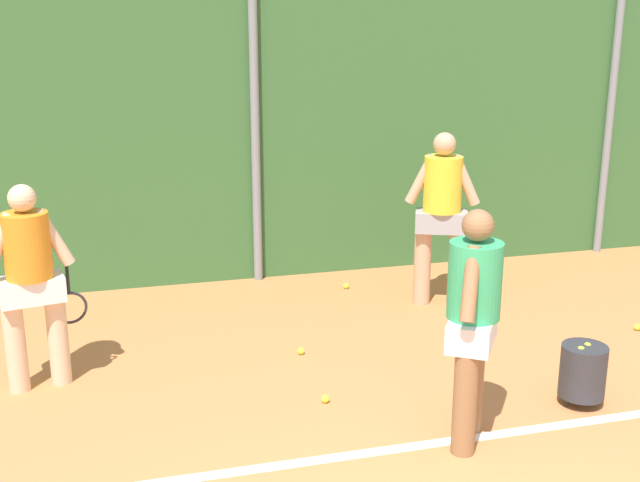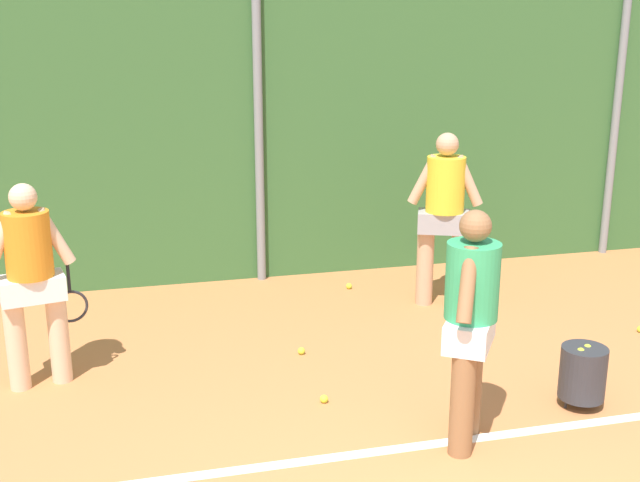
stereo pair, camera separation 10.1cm
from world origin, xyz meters
TOP-DOWN VIEW (x-y plane):
  - ground_plane at (0.00, 1.78)m, footprint 24.05×24.05m
  - hedge_fence_backdrop at (0.00, 6.06)m, footprint 15.63×0.25m
  - fence_post_center at (0.00, 5.89)m, footprint 0.10×0.10m
  - fence_post_right at (4.51, 5.89)m, footprint 0.10×0.10m
  - court_baseline_paint at (0.00, 1.89)m, footprint 11.42×0.10m
  - player_foreground_near at (0.78, 1.88)m, footprint 0.53×0.71m
  - player_midcourt at (-2.27, 3.61)m, footprint 0.78×0.39m
  - player_backcourt_far at (1.71, 4.59)m, footprint 0.73×0.50m
  - ball_hopper at (1.90, 2.16)m, footprint 0.36×0.36m
  - tennis_ball_0 at (-0.06, 2.71)m, footprint 0.07×0.07m
  - tennis_ball_1 at (3.31, 3.38)m, footprint 0.07×0.07m
  - tennis_ball_6 at (-0.02, 3.67)m, footprint 0.07×0.07m
  - tennis_ball_7 at (1.39, 3.08)m, footprint 0.07×0.07m
  - tennis_ball_8 at (0.90, 5.30)m, footprint 0.07×0.07m

SIDE VIEW (x-z plane):
  - ground_plane at x=0.00m, z-range 0.00..0.00m
  - court_baseline_paint at x=0.00m, z-range 0.00..0.01m
  - tennis_ball_0 at x=-0.06m, z-range 0.00..0.07m
  - tennis_ball_1 at x=3.31m, z-range 0.00..0.07m
  - tennis_ball_6 at x=-0.02m, z-range 0.00..0.07m
  - tennis_ball_7 at x=1.39m, z-range 0.00..0.07m
  - tennis_ball_8 at x=0.90m, z-range 0.00..0.07m
  - ball_hopper at x=1.90m, z-range 0.03..0.55m
  - player_midcourt at x=-2.27m, z-range 0.10..1.82m
  - player_foreground_near at x=0.78m, z-range 0.10..1.84m
  - player_backcourt_far at x=1.71m, z-range 0.11..1.96m
  - hedge_fence_backdrop at x=0.00m, z-range 0.00..3.32m
  - fence_post_center at x=0.00m, z-range 0.00..3.47m
  - fence_post_right at x=4.51m, z-range 0.00..3.47m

